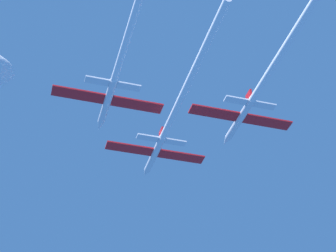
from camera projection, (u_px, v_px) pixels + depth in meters
The scene contains 3 objects.
jet_lead at pixel (172, 118), 80.13m from camera, with size 15.17×38.45×2.51m.
jet_left_wing at pixel (124, 50), 70.22m from camera, with size 15.17×40.94×2.51m.
jet_right_wing at pixel (269, 72), 74.36m from camera, with size 15.17×40.81×2.51m.
Camera 1 is at (-18.31, -69.87, -49.24)m, focal length 61.58 mm.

